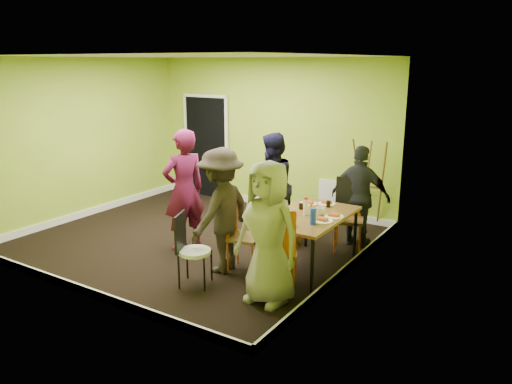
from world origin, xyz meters
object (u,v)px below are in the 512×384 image
Objects in this scene: chair_bentwood at (190,246)px; orange_bottle at (311,206)px; chair_front_end at (278,246)px; blue_bottle at (313,216)px; person_back_end at (360,197)px; chair_left_near at (239,230)px; thermos at (306,207)px; person_left_near at (221,211)px; chair_left_far at (278,205)px; person_left_far at (272,186)px; dining_table at (309,219)px; person_standing at (184,190)px; chair_back_end at (350,198)px; easel at (369,185)px; person_front_end at (268,233)px.

orange_bottle is (0.91, 1.53, 0.28)m from chair_bentwood.
blue_bottle is (0.17, 0.56, 0.25)m from chair_front_end.
chair_front_end is at bearing 82.46° from person_back_end.
chair_left_near is 11.55× the size of orange_bottle.
person_left_near is at bearing -144.11° from thermos.
thermos is 0.13× the size of person_left_near.
chair_left_far is 0.35m from person_left_far.
person_standing is (-1.87, -0.35, 0.21)m from dining_table.
person_left_near reaches higher than chair_back_end.
chair_back_end reaches higher than dining_table.
chair_bentwood reaches higher than orange_bottle.
easel is (0.04, 2.95, 0.13)m from chair_front_end.
person_front_end is at bearing 24.34° from person_left_far.
chair_front_end is 1.17× the size of chair_bentwood.
person_left_far is at bearing 141.16° from thermos.
blue_bottle is 0.13× the size of person_front_end.
chair_left_near is (-0.76, -0.56, -0.14)m from dining_table.
dining_table is at bearing 122.41° from blue_bottle.
person_left_far reaches higher than chair_bentwood.
person_back_end is at bearing 130.80° from chair_bentwood.
easel is 1.80m from orange_bottle.
thermos is 0.31m from orange_bottle.
dining_table is 1.91m from person_standing.
thermos is 0.40m from blue_bottle.
person_left_far is at bearing 143.61° from dining_table.
person_left_far is at bearing -179.63° from chair_left_near.
blue_bottle reaches higher than dining_table.
chair_left_far is at bearing 121.04° from person_front_end.
chair_bentwood is 0.55× the size of person_left_far.
orange_bottle is at bearing 138.81° from person_left_near.
person_front_end is (1.91, -0.80, -0.06)m from person_standing.
person_back_end reaches higher than easel.
chair_front_end is (0.04, -0.90, -0.09)m from dining_table.
person_front_end is at bearing 65.92° from person_left_near.
person_front_end is at bearing -85.78° from thermos.
chair_back_end is (0.91, 1.62, 0.19)m from chair_left_near.
thermos is at bearing 59.40° from chair_left_far.
chair_front_end is at bearing -87.39° from dining_table.
thermos is at bearing 120.12° from chair_bentwood.
person_front_end reaches higher than chair_front_end.
orange_bottle is at bearing 127.68° from chair_bentwood.
chair_left_near is 0.88m from chair_front_end.
chair_left_far is 1.09m from chair_back_end.
person_left_near is 1.08× the size of person_back_end.
person_left_near is at bearing -110.49° from easel.
blue_bottle is at bearing 82.33° from person_front_end.
orange_bottle is 0.05× the size of person_front_end.
person_standing is (-1.95, -2.40, 0.16)m from easel.
chair_bentwood is at bearing 65.92° from person_standing.
person_front_end reaches higher than thermos.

